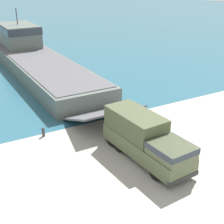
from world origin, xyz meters
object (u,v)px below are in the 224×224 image
at_px(military_truck, 145,138).
at_px(soldier_on_ramp, 167,128).
at_px(mooring_bollard, 43,132).
at_px(landing_craft, 34,57).

bearing_deg(military_truck, soldier_on_ramp, 110.26).
relative_size(military_truck, mooring_bollard, 9.94).
height_order(military_truck, mooring_bollard, military_truck).
relative_size(soldier_on_ramp, mooring_bollard, 2.21).
bearing_deg(mooring_bollard, military_truck, -51.71).
xyz_separation_m(landing_craft, mooring_bollard, (-5.45, -20.16, -1.47)).
bearing_deg(mooring_bollard, landing_craft, 74.87).
relative_size(military_truck, soldier_on_ramp, 4.50).
bearing_deg(landing_craft, soldier_on_ramp, -82.95).
height_order(military_truck, soldier_on_ramp, military_truck).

